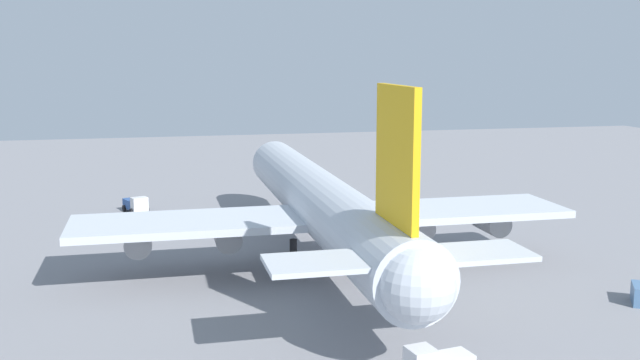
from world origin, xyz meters
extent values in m
plane|color=gray|center=(0.00, 0.00, 0.00)|extent=(239.81, 239.81, 0.00)
cylinder|color=silver|center=(0.00, 0.00, 6.14)|extent=(54.55, 5.90, 5.90)
sphere|color=silver|center=(27.28, 0.00, 6.14)|extent=(5.78, 5.78, 5.78)
sphere|color=silver|center=(-27.28, 0.00, 6.14)|extent=(5.01, 5.01, 5.01)
cube|color=yellow|center=(-22.91, 0.00, 13.81)|extent=(7.64, 0.50, 9.44)
cube|color=silver|center=(-24.00, -4.72, 7.03)|extent=(4.91, 8.85, 0.36)
cube|color=silver|center=(-24.00, 4.72, 7.03)|extent=(4.91, 8.85, 0.36)
cube|color=silver|center=(-2.73, -12.75, 5.26)|extent=(9.27, 21.96, 0.70)
cube|color=silver|center=(-2.73, 12.75, 5.26)|extent=(9.27, 21.96, 0.70)
cylinder|color=gray|center=(-1.73, -9.46, 3.67)|extent=(4.72, 2.48, 2.48)
cylinder|color=gray|center=(-1.73, -17.58, 3.67)|extent=(4.72, 2.48, 2.48)
cylinder|color=gray|center=(-1.73, 9.46, 3.67)|extent=(4.72, 2.48, 2.48)
cylinder|color=gray|center=(-1.73, 17.58, 3.67)|extent=(4.72, 2.48, 2.48)
cylinder|color=black|center=(17.46, 0.00, 1.60)|extent=(0.70, 0.70, 3.19)
cylinder|color=black|center=(-2.73, -3.24, 1.60)|extent=(0.70, 0.70, 3.19)
cylinder|color=black|center=(-2.73, 3.24, 1.60)|extent=(0.70, 0.70, 3.19)
cube|color=silver|center=(27.01, 17.92, 1.33)|extent=(1.98, 2.35, 1.81)
cube|color=#2D5193|center=(29.01, 18.71, 1.03)|extent=(3.48, 2.93, 1.21)
cylinder|color=black|center=(26.75, 18.99, 0.42)|extent=(0.89, 0.57, 0.85)
cylinder|color=black|center=(27.54, 16.96, 0.42)|extent=(0.89, 0.57, 0.85)
cylinder|color=black|center=(29.23, 19.96, 0.42)|extent=(0.89, 0.57, 0.85)
cylinder|color=black|center=(30.02, 17.94, 0.42)|extent=(0.89, 0.57, 0.85)
cone|color=orange|center=(26.98, -2.00, 0.42)|extent=(0.59, 0.59, 0.84)
camera|label=1|loc=(-69.11, 15.98, 20.47)|focal=41.03mm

